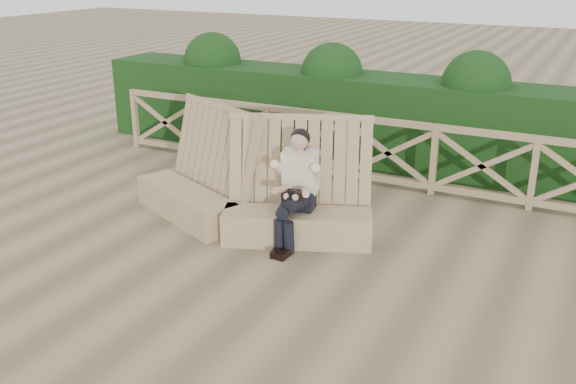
% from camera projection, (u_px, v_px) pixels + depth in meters
% --- Properties ---
extents(ground, '(60.00, 60.00, 0.00)m').
position_uv_depth(ground, '(285.00, 280.00, 7.24)').
color(ground, brown).
rests_on(ground, ground).
extents(bench, '(3.64, 1.45, 1.55)m').
position_uv_depth(bench, '(242.00, 200.00, 8.52)').
color(bench, '#9F815B').
rests_on(bench, ground).
extents(woman, '(0.48, 0.95, 1.46)m').
position_uv_depth(woman, '(297.00, 185.00, 7.98)').
color(woman, black).
rests_on(woman, ground).
extents(guardrail, '(10.10, 0.09, 1.10)m').
position_uv_depth(guardrail, '(388.00, 153.00, 9.97)').
color(guardrail, '#846C4D').
rests_on(guardrail, ground).
extents(hedge, '(12.00, 1.20, 1.50)m').
position_uv_depth(hedge, '(412.00, 124.00, 10.90)').
color(hedge, black).
rests_on(hedge, ground).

